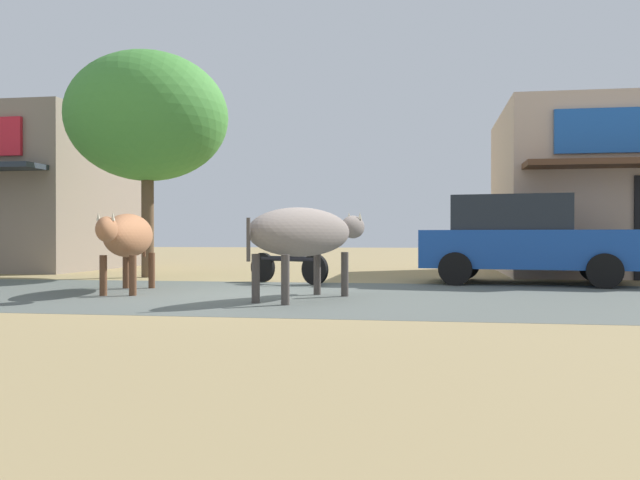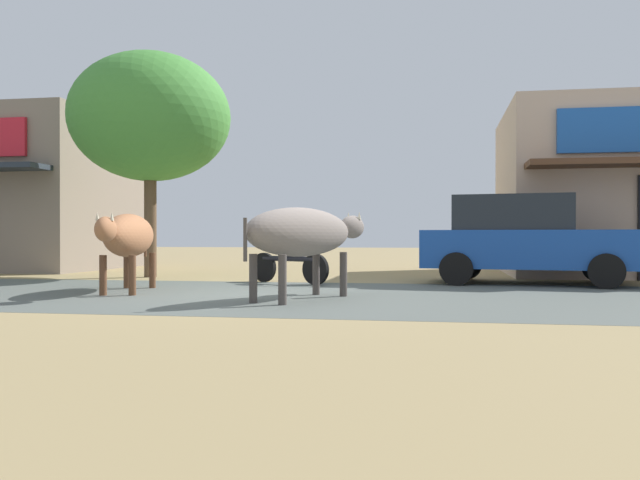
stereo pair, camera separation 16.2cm
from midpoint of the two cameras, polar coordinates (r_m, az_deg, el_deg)
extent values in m
plane|color=#988256|center=(10.24, -4.61, -4.66)|extent=(80.00, 80.00, 0.00)
cube|color=#545A55|center=(10.24, -4.61, -4.65)|extent=(72.00, 5.51, 0.00)
cylinder|color=brown|center=(15.00, -13.86, 1.40)|extent=(0.26, 0.26, 2.34)
ellipsoid|color=#428A36|center=(15.22, -13.87, 10.06)|extent=(3.46, 3.46, 2.77)
cube|color=#18479F|center=(13.15, 17.66, -0.72)|extent=(4.05, 2.30, 0.70)
cube|color=#1E2328|center=(13.16, 16.41, 2.20)|extent=(2.32, 1.91, 0.64)
cylinder|color=black|center=(14.08, 22.77, -2.09)|extent=(0.62, 0.26, 0.60)
cylinder|color=black|center=(12.33, 23.42, -2.44)|extent=(0.62, 0.26, 0.60)
cylinder|color=black|center=(14.11, 12.62, -2.06)|extent=(0.62, 0.26, 0.60)
cylinder|color=black|center=(12.35, 11.83, -2.41)|extent=(0.62, 0.26, 0.60)
cylinder|color=black|center=(12.26, 0.00, -2.50)|extent=(0.54, 0.34, 0.57)
cylinder|color=black|center=(13.10, -4.40, -2.32)|extent=(0.54, 0.34, 0.57)
cylinder|color=black|center=(12.66, -2.27, -1.59)|extent=(1.17, 0.70, 0.10)
ellipsoid|color=black|center=(12.62, -2.10, -0.60)|extent=(0.61, 0.48, 0.28)
cylinder|color=black|center=(12.29, -0.24, -0.39)|extent=(0.06, 0.06, 0.60)
ellipsoid|color=#9A613E|center=(11.19, -15.43, 0.38)|extent=(1.06, 2.27, 0.69)
ellipsoid|color=#9A613E|center=(9.88, -17.23, 0.88)|extent=(0.39, 0.61, 0.36)
cone|color=beige|center=(9.81, -16.75, 1.93)|extent=(0.06, 0.06, 0.12)
cone|color=beige|center=(9.86, -17.87, 1.92)|extent=(0.06, 0.06, 0.12)
cylinder|color=brown|center=(10.46, -15.17, -2.90)|extent=(0.11, 0.11, 0.61)
cylinder|color=brown|center=(10.57, -17.47, -2.87)|extent=(0.11, 0.11, 0.61)
cylinder|color=brown|center=(11.85, -13.61, -2.51)|extent=(0.11, 0.11, 0.61)
cylinder|color=brown|center=(11.94, -15.66, -2.49)|extent=(0.11, 0.11, 0.61)
cylinder|color=brown|center=(12.30, -14.20, -0.09)|extent=(0.05, 0.05, 0.55)
ellipsoid|color=slate|center=(9.44, -1.16, 0.68)|extent=(1.57, 2.37, 0.69)
ellipsoid|color=slate|center=(10.61, 3.18, 1.11)|extent=(0.48, 0.63, 0.36)
cone|color=beige|center=(10.71, 2.86, 2.07)|extent=(0.06, 0.06, 0.12)
cone|color=beige|center=(10.60, 3.78, 2.08)|extent=(0.06, 0.06, 0.12)
cylinder|color=#49423D|center=(10.21, 0.12, -2.83)|extent=(0.11, 0.11, 0.66)
cylinder|color=#49423D|center=(9.94, 2.46, -2.92)|extent=(0.11, 0.11, 0.66)
cylinder|color=#49423D|center=(9.02, -5.16, -3.26)|extent=(0.11, 0.11, 0.66)
cylinder|color=#49423D|center=(8.72, -2.67, -3.38)|extent=(0.11, 0.11, 0.66)
cylinder|color=#49423D|center=(8.50, -5.80, 0.03)|extent=(0.05, 0.05, 0.55)
camera|label=1|loc=(0.08, -89.59, 0.00)|focal=37.82mm
camera|label=2|loc=(0.08, 90.41, 0.00)|focal=37.82mm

